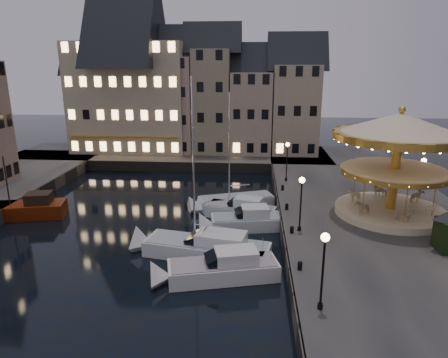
# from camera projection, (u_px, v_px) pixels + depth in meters

# --- Properties ---
(ground) EXTENTS (160.00, 160.00, 0.00)m
(ground) POSITION_uv_depth(u_px,v_px,m) (203.00, 249.00, 29.86)
(ground) COLOR black
(ground) RESTS_ON ground
(quay_east) EXTENTS (16.00, 56.00, 1.30)m
(quay_east) POSITION_uv_depth(u_px,v_px,m) (372.00, 217.00, 34.42)
(quay_east) COLOR #474442
(quay_east) RESTS_ON ground
(quay_north) EXTENTS (44.00, 12.00, 1.30)m
(quay_north) POSITION_uv_depth(u_px,v_px,m) (172.00, 157.00, 57.11)
(quay_north) COLOR #474442
(quay_north) RESTS_ON ground
(quaywall_e) EXTENTS (0.15, 44.00, 1.30)m
(quaywall_e) POSITION_uv_depth(u_px,v_px,m) (279.00, 214.00, 35.00)
(quaywall_e) COLOR #47423A
(quaywall_e) RESTS_ON ground
(quaywall_n) EXTENTS (48.00, 0.15, 1.30)m
(quaywall_n) POSITION_uv_depth(u_px,v_px,m) (178.00, 167.00, 51.21)
(quaywall_n) COLOR #47423A
(quaywall_n) RESTS_ON ground
(streetlamp_a) EXTENTS (0.44, 0.44, 4.17)m
(streetlamp_a) POSITION_uv_depth(u_px,v_px,m) (324.00, 260.00, 19.61)
(streetlamp_a) COLOR black
(streetlamp_a) RESTS_ON quay_east
(streetlamp_b) EXTENTS (0.44, 0.44, 4.17)m
(streetlamp_b) POSITION_uv_depth(u_px,v_px,m) (301.00, 196.00, 29.20)
(streetlamp_b) COLOR black
(streetlamp_b) RESTS_ON quay_east
(streetlamp_c) EXTENTS (0.44, 0.44, 4.17)m
(streetlamp_c) POSITION_uv_depth(u_px,v_px,m) (287.00, 156.00, 42.14)
(streetlamp_c) COLOR black
(streetlamp_c) RESTS_ON quay_east
(streetlamp_d) EXTENTS (0.44, 0.44, 4.17)m
(streetlamp_d) POSITION_uv_depth(u_px,v_px,m) (422.00, 174.00, 35.09)
(streetlamp_d) COLOR black
(streetlamp_d) RESTS_ON quay_east
(bollard_a) EXTENTS (0.30, 0.30, 0.57)m
(bollard_a) POSITION_uv_depth(u_px,v_px,m) (300.00, 265.00, 24.15)
(bollard_a) COLOR black
(bollard_a) RESTS_ON quay_east
(bollard_b) EXTENTS (0.30, 0.30, 0.57)m
(bollard_b) POSITION_uv_depth(u_px,v_px,m) (292.00, 229.00, 29.42)
(bollard_b) COLOR black
(bollard_b) RESTS_ON quay_east
(bollard_c) EXTENTS (0.30, 0.30, 0.57)m
(bollard_c) POSITION_uv_depth(u_px,v_px,m) (287.00, 206.00, 34.22)
(bollard_c) COLOR black
(bollard_c) RESTS_ON quay_east
(bollard_d) EXTENTS (0.30, 0.30, 0.57)m
(bollard_d) POSITION_uv_depth(u_px,v_px,m) (283.00, 187.00, 39.49)
(bollard_d) COLOR black
(bollard_d) RESTS_ON quay_east
(townhouse_na) EXTENTS (5.50, 8.00, 12.80)m
(townhouse_na) POSITION_uv_depth(u_px,v_px,m) (95.00, 104.00, 57.90)
(townhouse_na) COLOR gray
(townhouse_na) RESTS_ON quay_north
(townhouse_nb) EXTENTS (6.16, 8.00, 13.80)m
(townhouse_nb) POSITION_uv_depth(u_px,v_px,m) (131.00, 101.00, 57.36)
(townhouse_nb) COLOR gray
(townhouse_nb) RESTS_ON quay_north
(townhouse_nc) EXTENTS (6.82, 8.00, 14.80)m
(townhouse_nc) POSITION_uv_depth(u_px,v_px,m) (173.00, 98.00, 56.79)
(townhouse_nc) COLOR tan
(townhouse_nc) RESTS_ON quay_north
(townhouse_nd) EXTENTS (5.50, 8.00, 15.80)m
(townhouse_nd) POSITION_uv_depth(u_px,v_px,m) (213.00, 94.00, 56.23)
(townhouse_nd) COLOR gray
(townhouse_nd) RESTS_ON quay_north
(townhouse_ne) EXTENTS (6.16, 8.00, 12.80)m
(townhouse_ne) POSITION_uv_depth(u_px,v_px,m) (251.00, 105.00, 56.25)
(townhouse_ne) COLOR tan
(townhouse_ne) RESTS_ON quay_north
(townhouse_nf) EXTENTS (6.82, 8.00, 13.80)m
(townhouse_nf) POSITION_uv_depth(u_px,v_px,m) (295.00, 102.00, 55.68)
(townhouse_nf) COLOR tan
(townhouse_nf) RESTS_ON quay_north
(hotel_corner) EXTENTS (17.60, 9.00, 16.80)m
(hotel_corner) POSITION_uv_depth(u_px,v_px,m) (131.00, 90.00, 56.95)
(hotel_corner) COLOR #C3B793
(hotel_corner) RESTS_ON quay_north
(motorboat_b) EXTENTS (8.14, 4.07, 2.15)m
(motorboat_b) POSITION_uv_depth(u_px,v_px,m) (217.00, 270.00, 25.55)
(motorboat_b) COLOR white
(motorboat_b) RESTS_ON ground
(motorboat_c) EXTENTS (10.08, 4.43, 13.35)m
(motorboat_c) POSITION_uv_depth(u_px,v_px,m) (202.00, 247.00, 28.61)
(motorboat_c) COLOR silver
(motorboat_c) RESTS_ON ground
(motorboat_d) EXTENTS (6.98, 3.24, 2.15)m
(motorboat_d) POSITION_uv_depth(u_px,v_px,m) (241.00, 222.00, 33.39)
(motorboat_d) COLOR silver
(motorboat_d) RESTS_ON ground
(motorboat_e) EXTENTS (7.27, 3.88, 2.15)m
(motorboat_e) POSITION_uv_depth(u_px,v_px,m) (236.00, 210.00, 36.01)
(motorboat_e) COLOR silver
(motorboat_e) RESTS_ON ground
(motorboat_f) EXTENTS (8.09, 4.56, 10.89)m
(motorboat_f) POSITION_uv_depth(u_px,v_px,m) (230.00, 203.00, 38.38)
(motorboat_f) COLOR silver
(motorboat_f) RESTS_ON ground
(red_fishing_boat) EXTENTS (7.63, 4.03, 5.88)m
(red_fishing_boat) POSITION_uv_depth(u_px,v_px,m) (25.00, 210.00, 35.96)
(red_fishing_boat) COLOR #571A04
(red_fishing_boat) RESTS_ON ground
(carousel) EXTENTS (10.20, 10.20, 8.92)m
(carousel) POSITION_uv_depth(u_px,v_px,m) (398.00, 145.00, 31.57)
(carousel) COLOR beige
(carousel) RESTS_ON quay_east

